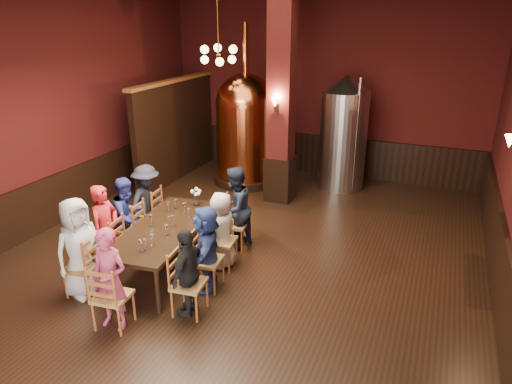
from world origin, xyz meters
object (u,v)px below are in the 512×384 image
at_px(steel_vessel, 343,133).
at_px(rose_vase, 196,194).
at_px(person_0, 79,248).
at_px(dining_table, 165,230).
at_px(person_2, 128,216).
at_px(copper_kettle, 246,128).
at_px(person_1, 106,230).

xyz_separation_m(steel_vessel, rose_vase, (-1.72, -3.94, -0.36)).
distance_m(person_0, rose_vase, 2.20).
bearing_deg(rose_vase, person_0, -110.24).
bearing_deg(person_0, dining_table, -18.97).
distance_m(person_0, steel_vessel, 6.52).
relative_size(person_0, person_2, 1.10).
relative_size(dining_table, person_2, 1.81).
distance_m(person_2, copper_kettle, 4.20).
bearing_deg(dining_table, steel_vessel, 63.69).
bearing_deg(person_2, steel_vessel, -25.62).
height_order(person_1, person_2, person_1).
xyz_separation_m(person_1, person_2, (-0.08, 0.66, -0.05)).
xyz_separation_m(dining_table, steel_vessel, (1.75, 4.91, 0.64)).
bearing_deg(copper_kettle, dining_table, -83.51).
height_order(dining_table, copper_kettle, copper_kettle).
height_order(dining_table, person_1, person_1).
xyz_separation_m(dining_table, rose_vase, (0.03, 0.97, 0.28)).
xyz_separation_m(person_2, rose_vase, (0.91, 0.74, 0.27)).
height_order(person_2, copper_kettle, copper_kettle).
height_order(person_1, rose_vase, person_1).
xyz_separation_m(person_0, person_1, (-0.08, 0.67, -0.02)).
bearing_deg(person_2, dining_table, -100.79).
relative_size(person_1, rose_vase, 4.53).
bearing_deg(dining_table, copper_kettle, 89.83).
distance_m(person_2, rose_vase, 1.20).
height_order(person_0, rose_vase, person_0).
relative_size(dining_table, steel_vessel, 0.94).
distance_m(person_1, copper_kettle, 4.84).
height_order(dining_table, person_0, person_0).
bearing_deg(steel_vessel, copper_kettle, -166.27).
bearing_deg(copper_kettle, rose_vase, -81.19).
bearing_deg(person_2, person_1, -169.57).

